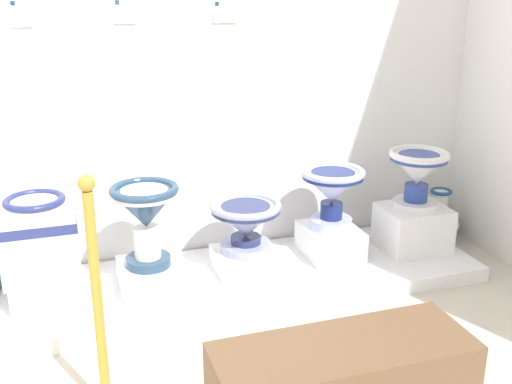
{
  "coord_description": "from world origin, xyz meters",
  "views": [
    {
      "loc": [
        0.68,
        -0.74,
        1.66
      ],
      "look_at": [
        1.68,
        2.31,
        0.56
      ],
      "focal_mm": 43.51,
      "sensor_mm": 36.0,
      "label": 1
    }
  ],
  "objects_px": {
    "plinth_block_broad_patterned": "(45,287)",
    "info_placard_third": "(224,11)",
    "antique_toilet_slender_white": "(246,220)",
    "info_placard_second": "(125,10)",
    "info_placard_first": "(21,12)",
    "plinth_block_central_ornate": "(330,241)",
    "antique_toilet_central_ornate": "(332,188)",
    "antique_toilet_squat_floral": "(418,170)",
    "stanchion_post_near_left": "(102,348)",
    "plinth_block_rightmost": "(149,276)",
    "plinth_block_squat_floral": "(413,228)",
    "decorative_vase_spare": "(438,221)",
    "antique_toilet_rightmost": "(145,211)",
    "plinth_block_slender_white": "(246,260)",
    "antique_toilet_broad_patterned": "(39,236)"
  },
  "relations": [
    {
      "from": "info_placard_third",
      "to": "plinth_block_broad_patterned",
      "type": "bearing_deg",
      "value": -160.07
    },
    {
      "from": "antique_toilet_broad_patterned",
      "to": "decorative_vase_spare",
      "type": "relative_size",
      "value": 1.17
    },
    {
      "from": "plinth_block_central_ornate",
      "to": "antique_toilet_squat_floral",
      "type": "xyz_separation_m",
      "value": [
        0.52,
        -0.08,
        0.42
      ]
    },
    {
      "from": "info_placard_first",
      "to": "plinth_block_central_ornate",
      "type": "bearing_deg",
      "value": -11.75
    },
    {
      "from": "plinth_block_rightmost",
      "to": "stanchion_post_near_left",
      "type": "relative_size",
      "value": 0.37
    },
    {
      "from": "info_placard_second",
      "to": "stanchion_post_near_left",
      "type": "distance_m",
      "value": 1.8
    },
    {
      "from": "antique_toilet_slender_white",
      "to": "info_placard_first",
      "type": "relative_size",
      "value": 2.74
    },
    {
      "from": "antique_toilet_broad_patterned",
      "to": "info_placard_third",
      "type": "bearing_deg",
      "value": 19.93
    },
    {
      "from": "antique_toilet_broad_patterned",
      "to": "plinth_block_central_ornate",
      "type": "distance_m",
      "value": 1.66
    },
    {
      "from": "stanchion_post_near_left",
      "to": "info_placard_second",
      "type": "bearing_deg",
      "value": 75.81
    },
    {
      "from": "antique_toilet_slender_white",
      "to": "decorative_vase_spare",
      "type": "xyz_separation_m",
      "value": [
        1.4,
        0.18,
        -0.24
      ]
    },
    {
      "from": "antique_toilet_broad_patterned",
      "to": "antique_toilet_rightmost",
      "type": "relative_size",
      "value": 0.94
    },
    {
      "from": "plinth_block_slender_white",
      "to": "info_placard_second",
      "type": "relative_size",
      "value": 2.64
    },
    {
      "from": "plinth_block_squat_floral",
      "to": "decorative_vase_spare",
      "type": "bearing_deg",
      "value": 33.86
    },
    {
      "from": "antique_toilet_central_ornate",
      "to": "antique_toilet_squat_floral",
      "type": "bearing_deg",
      "value": -8.77
    },
    {
      "from": "plinth_block_rightmost",
      "to": "stanchion_post_near_left",
      "type": "height_order",
      "value": "stanchion_post_near_left"
    },
    {
      "from": "plinth_block_slender_white",
      "to": "decorative_vase_spare",
      "type": "height_order",
      "value": "decorative_vase_spare"
    },
    {
      "from": "plinth_block_central_ornate",
      "to": "info_placard_first",
      "type": "bearing_deg",
      "value": 168.25
    },
    {
      "from": "plinth_block_central_ornate",
      "to": "antique_toilet_broad_patterned",
      "type": "bearing_deg",
      "value": -177.87
    },
    {
      "from": "antique_toilet_central_ornate",
      "to": "plinth_block_central_ornate",
      "type": "bearing_deg",
      "value": -135.0
    },
    {
      "from": "plinth_block_slender_white",
      "to": "plinth_block_squat_floral",
      "type": "distance_m",
      "value": 1.06
    },
    {
      "from": "plinth_block_broad_patterned",
      "to": "antique_toilet_squat_floral",
      "type": "xyz_separation_m",
      "value": [
        2.16,
        -0.02,
        0.43
      ]
    },
    {
      "from": "plinth_block_rightmost",
      "to": "info_placard_first",
      "type": "distance_m",
      "value": 1.51
    },
    {
      "from": "plinth_block_central_ornate",
      "to": "plinth_block_squat_floral",
      "type": "distance_m",
      "value": 0.53
    },
    {
      "from": "plinth_block_squat_floral",
      "to": "decorative_vase_spare",
      "type": "height_order",
      "value": "decorative_vase_spare"
    },
    {
      "from": "info_placard_first",
      "to": "info_placard_third",
      "type": "xyz_separation_m",
      "value": [
        1.07,
        0.0,
        -0.01
      ]
    },
    {
      "from": "antique_toilet_slender_white",
      "to": "info_placard_second",
      "type": "xyz_separation_m",
      "value": [
        -0.55,
        0.37,
        1.13
      ]
    },
    {
      "from": "antique_toilet_squat_floral",
      "to": "plinth_block_central_ornate",
      "type": "bearing_deg",
      "value": 171.23
    },
    {
      "from": "plinth_block_squat_floral",
      "to": "antique_toilet_squat_floral",
      "type": "bearing_deg",
      "value": 45.0
    },
    {
      "from": "plinth_block_rightmost",
      "to": "antique_toilet_central_ornate",
      "type": "distance_m",
      "value": 1.16
    },
    {
      "from": "plinth_block_squat_floral",
      "to": "info_placard_second",
      "type": "relative_size",
      "value": 2.88
    },
    {
      "from": "antique_toilet_rightmost",
      "to": "stanchion_post_near_left",
      "type": "relative_size",
      "value": 0.44
    },
    {
      "from": "plinth_block_slender_white",
      "to": "stanchion_post_near_left",
      "type": "bearing_deg",
      "value": -133.62
    },
    {
      "from": "antique_toilet_squat_floral",
      "to": "antique_toilet_rightmost",
      "type": "bearing_deg",
      "value": -179.99
    },
    {
      "from": "info_placard_first",
      "to": "stanchion_post_near_left",
      "type": "xyz_separation_m",
      "value": [
        0.19,
        -1.29,
        -1.21
      ]
    },
    {
      "from": "plinth_block_broad_patterned",
      "to": "info_placard_third",
      "type": "height_order",
      "value": "info_placard_third"
    },
    {
      "from": "antique_toilet_central_ornate",
      "to": "info_placard_second",
      "type": "relative_size",
      "value": 2.8
    },
    {
      "from": "plinth_block_slender_white",
      "to": "stanchion_post_near_left",
      "type": "distance_m",
      "value": 1.28
    },
    {
      "from": "antique_toilet_slender_white",
      "to": "info_placard_third",
      "type": "height_order",
      "value": "info_placard_third"
    },
    {
      "from": "antique_toilet_squat_floral",
      "to": "info_placard_first",
      "type": "distance_m",
      "value": 2.36
    },
    {
      "from": "plinth_block_slender_white",
      "to": "info_placard_first",
      "type": "distance_m",
      "value": 1.77
    },
    {
      "from": "plinth_block_squat_floral",
      "to": "plinth_block_central_ornate",
      "type": "bearing_deg",
      "value": 171.23
    },
    {
      "from": "info_placard_first",
      "to": "info_placard_second",
      "type": "height_order",
      "value": "info_placard_first"
    },
    {
      "from": "plinth_block_broad_patterned",
      "to": "antique_toilet_slender_white",
      "type": "distance_m",
      "value": 1.12
    },
    {
      "from": "info_placard_third",
      "to": "plinth_block_squat_floral",
      "type": "bearing_deg",
      "value": -21.33
    },
    {
      "from": "plinth_block_central_ornate",
      "to": "stanchion_post_near_left",
      "type": "relative_size",
      "value": 0.37
    },
    {
      "from": "antique_toilet_slender_white",
      "to": "antique_toilet_squat_floral",
      "type": "xyz_separation_m",
      "value": [
        1.06,
        -0.05,
        0.21
      ]
    },
    {
      "from": "antique_toilet_central_ornate",
      "to": "stanchion_post_near_left",
      "type": "bearing_deg",
      "value": -146.14
    },
    {
      "from": "antique_toilet_broad_patterned",
      "to": "antique_toilet_central_ornate",
      "type": "bearing_deg",
      "value": 2.13
    },
    {
      "from": "antique_toilet_squat_floral",
      "to": "decorative_vase_spare",
      "type": "xyz_separation_m",
      "value": [
        0.34,
        0.23,
        -0.45
      ]
    }
  ]
}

